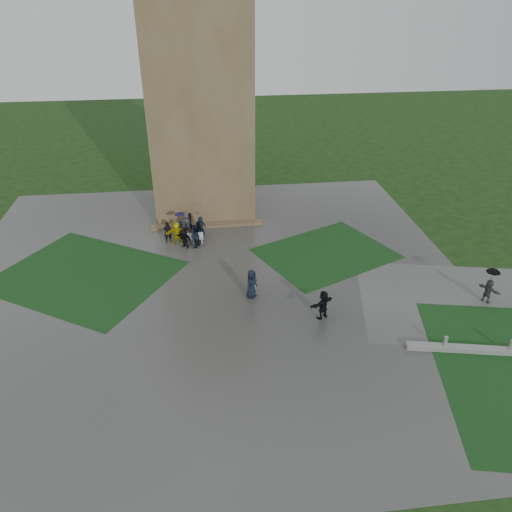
{
  "coord_description": "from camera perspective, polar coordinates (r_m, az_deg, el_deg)",
  "views": [
    {
      "loc": [
        -0.41,
        -26.03,
        17.8
      ],
      "look_at": [
        3.11,
        3.15,
        1.2
      ],
      "focal_mm": 35.0,
      "sensor_mm": 36.0,
      "label": 1
    }
  ],
  "objects": [
    {
      "name": "lawn_inset_right",
      "position": [
        36.86,
        7.99,
        0.31
      ],
      "size": [
        11.12,
        10.15,
        0.01
      ],
      "primitive_type": "cube",
      "rotation": [
        0.0,
        0.0,
        0.44
      ],
      "color": "#123515",
      "rests_on": "plaza"
    },
    {
      "name": "ground",
      "position": [
        31.54,
        -4.96,
        -5.03
      ],
      "size": [
        120.0,
        120.0,
        0.0
      ],
      "primitive_type": "plane",
      "color": "black"
    },
    {
      "name": "tower",
      "position": [
        41.97,
        -6.47,
        17.18
      ],
      "size": [
        8.0,
        8.0,
        18.0
      ],
      "primitive_type": "cube",
      "color": "brown",
      "rests_on": "ground"
    },
    {
      "name": "lawn_inset_left",
      "position": [
        35.82,
        -18.96,
        -2.07
      ],
      "size": [
        14.1,
        13.46,
        0.01
      ],
      "primitive_type": "cube",
      "rotation": [
        0.0,
        0.0,
        -0.56
      ],
      "color": "#123515",
      "rests_on": "plaza"
    },
    {
      "name": "pedestrian_mid",
      "position": [
        31.2,
        -0.52,
        -3.19
      ],
      "size": [
        1.08,
        1.12,
        1.9
      ],
      "primitive_type": "imported",
      "rotation": [
        0.0,
        0.0,
        0.88
      ],
      "color": "black",
      "rests_on": "plaza"
    },
    {
      "name": "bench",
      "position": [
        38.02,
        -7.07,
        2.03
      ],
      "size": [
        1.4,
        0.51,
        0.8
      ],
      "rotation": [
        0.0,
        0.0,
        0.06
      ],
      "color": "silver",
      "rests_on": "plaza"
    },
    {
      "name": "pedestrian_path",
      "position": [
        33.83,
        25.13,
        -3.12
      ],
      "size": [
        1.18,
        1.5,
        2.37
      ],
      "color": "#3F4045",
      "rests_on": "path"
    },
    {
      "name": "tower_plinth",
      "position": [
        40.67,
        -5.64,
        3.56
      ],
      "size": [
        9.0,
        0.8,
        0.22
      ],
      "primitive_type": "cube",
      "color": "brown",
      "rests_on": "plaza"
    },
    {
      "name": "plaza",
      "position": [
        33.2,
        -5.11,
        -3.07
      ],
      "size": [
        34.0,
        34.0,
        0.02
      ],
      "primitive_type": "cube",
      "color": "#3C3C39",
      "rests_on": "ground"
    },
    {
      "name": "pedestrian_near",
      "position": [
        29.64,
        7.67,
        -5.54
      ],
      "size": [
        1.77,
        1.38,
        1.83
      ],
      "primitive_type": "imported",
      "rotation": [
        0.0,
        0.0,
        3.67
      ],
      "color": "black",
      "rests_on": "plaza"
    },
    {
      "name": "visitor_cluster",
      "position": [
        38.08,
        -7.76,
        3.18
      ],
      "size": [
        3.38,
        3.35,
        2.7
      ],
      "color": "black",
      "rests_on": "plaza"
    }
  ]
}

